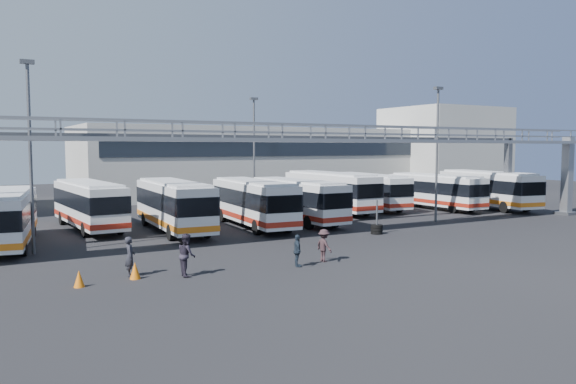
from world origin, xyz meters
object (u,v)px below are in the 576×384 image
bus_1 (7,216)px  cone_right (135,271)px  bus_6 (330,190)px  bus_5 (296,199)px  pedestrian_c (324,245)px  light_pole_back (254,147)px  bus_3 (174,204)px  bus_7 (368,190)px  cone_left (79,279)px  light_pole_left (30,146)px  bus_8 (435,190)px  bus_2 (89,203)px  pedestrian_b (187,255)px  bus_4 (253,201)px  light_pole_mid (437,147)px  bus_9 (488,188)px  pedestrian_a (130,256)px  pedestrian_d (297,251)px  tire_stack (377,228)px

bus_1 → cone_right: size_ratio=14.66×
bus_6 → bus_5: bearing=-143.1°
bus_1 → pedestrian_c: 18.34m
light_pole_back → bus_3: light_pole_back is taller
bus_7 → cone_left: size_ratio=15.58×
light_pole_left → bus_8: bearing=9.4°
bus_2 → bus_5: size_ratio=1.03×
bus_3 → pedestrian_b: 13.54m
bus_4 → cone_right: size_ratio=15.18×
light_pole_mid → bus_3: bearing=164.8°
light_pole_back → bus_7: size_ratio=0.94×
bus_9 → cone_right: (-35.87, -11.95, -1.54)m
bus_1 → bus_2: (5.32, 4.78, 0.06)m
bus_1 → pedestrian_c: bearing=-33.9°
bus_4 → pedestrian_a: bearing=-131.0°
light_pole_mid → light_pole_back: (-8.00, 15.00, 0.00)m
bus_6 → pedestrian_a: (-21.46, -16.03, -1.05)m
pedestrian_a → bus_9: bearing=-60.4°
light_pole_left → pedestrian_d: size_ratio=6.62×
bus_4 → bus_7: 15.34m
light_pole_mid → bus_4: bearing=161.4°
cone_left → light_pole_mid: bearing=15.6°
bus_1 → pedestrian_c: size_ratio=6.66×
bus_3 → bus_8: bus_3 is taller
light_pole_back → bus_4: light_pole_back is taller
bus_6 → pedestrian_d: size_ratio=7.48×
bus_5 → bus_8: bus_5 is taller
bus_9 → pedestrian_a: bus_9 is taller
bus_2 → cone_right: bearing=-97.1°
bus_7 → cone_left: (-28.22, -17.37, -1.44)m
bus_3 → bus_6: bus_6 is taller
bus_5 → tire_stack: bearing=-77.5°
bus_4 → pedestrian_b: size_ratio=5.92×
pedestrian_c → pedestrian_d: 1.82m
light_pole_mid → bus_5: 11.37m
light_pole_mid → pedestrian_c: size_ratio=6.29×
bus_4 → bus_5: size_ratio=1.04×
bus_4 → tire_stack: bus_4 is taller
bus_4 → pedestrian_b: bus_4 is taller
bus_7 → tire_stack: bus_7 is taller
bus_2 → pedestrian_c: size_ratio=6.80×
bus_5 → pedestrian_d: 15.69m
bus_3 → pedestrian_a: (-5.89, -11.81, -1.01)m
cone_right → cone_left: bearing=-172.8°
light_pole_left → bus_1: light_pole_left is taller
bus_2 → bus_1: bearing=-141.4°
pedestrian_a → tire_stack: size_ratio=0.79×
bus_6 → bus_8: bus_6 is taller
light_pole_back → bus_9: bearing=-28.5°
tire_stack → cone_right: bearing=-164.3°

